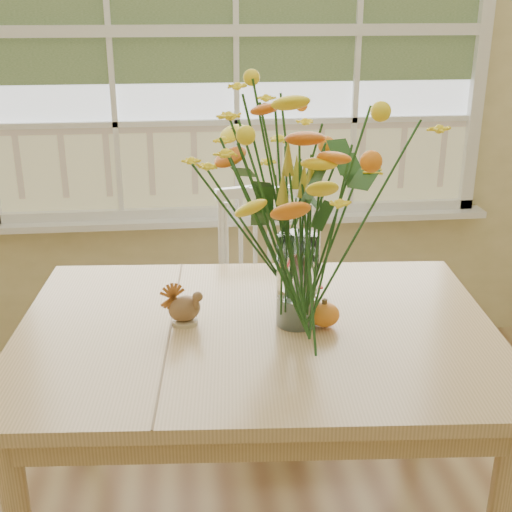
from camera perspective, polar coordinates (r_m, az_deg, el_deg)
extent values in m
cube|color=#D3C587|center=(3.20, -1.70, 14.74)|extent=(4.00, 0.02, 2.70)
cube|color=silver|center=(3.17, -1.72, 18.30)|extent=(2.20, 0.00, 1.60)
cube|color=white|center=(3.28, -1.48, 3.05)|extent=(2.42, 0.12, 0.03)
cube|color=tan|center=(2.07, 0.06, -6.41)|extent=(1.50, 1.12, 0.04)
cube|color=tan|center=(2.10, 0.06, -8.10)|extent=(1.38, 1.00, 0.10)
cylinder|color=tan|center=(2.68, -13.98, -9.55)|extent=(0.07, 0.07, 0.73)
cylinder|color=tan|center=(2.71, 13.26, -9.11)|extent=(0.07, 0.07, 0.73)
cube|color=white|center=(2.80, 1.31, -5.50)|extent=(0.47, 0.45, 0.05)
cube|color=white|center=(2.86, 1.13, 0.50)|extent=(0.44, 0.07, 0.50)
cylinder|color=white|center=(2.78, -2.09, -11.38)|extent=(0.04, 0.04, 0.43)
cylinder|color=white|center=(3.05, -2.14, -8.16)|extent=(0.04, 0.04, 0.43)
cylinder|color=white|center=(2.80, 5.02, -11.19)|extent=(0.04, 0.04, 0.43)
cylinder|color=white|center=(3.07, 4.28, -8.01)|extent=(0.04, 0.04, 0.43)
cylinder|color=white|center=(2.03, 3.46, -2.04)|extent=(0.12, 0.12, 0.28)
ellipsoid|color=orange|center=(2.06, 5.69, -4.96)|extent=(0.09, 0.09, 0.07)
cylinder|color=#CCB78C|center=(2.09, -5.94, -5.46)|extent=(0.08, 0.08, 0.01)
ellipsoid|color=brown|center=(2.07, -5.99, -4.37)|extent=(0.12, 0.10, 0.08)
ellipsoid|color=#38160F|center=(2.23, 3.19, -2.76)|extent=(0.08, 0.08, 0.07)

